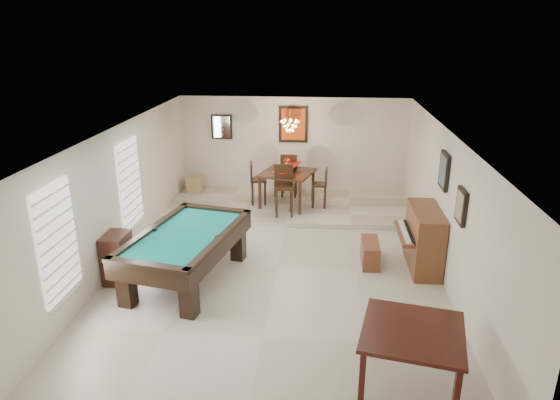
% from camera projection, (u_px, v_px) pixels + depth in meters
% --- Properties ---
extents(ground_plane, '(6.00, 9.00, 0.02)m').
position_uv_depth(ground_plane, '(277.00, 268.00, 9.45)').
color(ground_plane, beige).
extents(wall_back, '(6.00, 0.04, 2.60)m').
position_uv_depth(wall_back, '(293.00, 146.00, 13.25)').
color(wall_back, silver).
rests_on(wall_back, ground_plane).
extents(wall_front, '(6.00, 0.04, 2.60)m').
position_uv_depth(wall_front, '(232.00, 360.00, 4.79)').
color(wall_front, silver).
rests_on(wall_front, ground_plane).
extents(wall_left, '(0.04, 9.00, 2.60)m').
position_uv_depth(wall_left, '(117.00, 198.00, 9.28)').
color(wall_left, silver).
rests_on(wall_left, ground_plane).
extents(wall_right, '(0.04, 9.00, 2.60)m').
position_uv_depth(wall_right, '(447.00, 208.00, 8.77)').
color(wall_right, silver).
rests_on(wall_right, ground_plane).
extents(ceiling, '(6.00, 9.00, 0.04)m').
position_uv_depth(ceiling, '(277.00, 132.00, 8.59)').
color(ceiling, white).
rests_on(ceiling, wall_back).
extents(dining_step, '(6.00, 2.50, 0.12)m').
position_uv_depth(dining_step, '(290.00, 206.00, 12.49)').
color(dining_step, beige).
rests_on(dining_step, ground_plane).
extents(window_left_front, '(0.06, 1.00, 1.70)m').
position_uv_depth(window_left_front, '(57.00, 242.00, 7.17)').
color(window_left_front, white).
rests_on(window_left_front, wall_left).
extents(window_left_rear, '(0.06, 1.00, 1.70)m').
position_uv_depth(window_left_rear, '(130.00, 184.00, 9.80)').
color(window_left_rear, white).
rests_on(window_left_rear, wall_left).
extents(pool_table, '(1.96, 2.92, 0.89)m').
position_uv_depth(pool_table, '(187.00, 257.00, 8.86)').
color(pool_table, black).
rests_on(pool_table, ground_plane).
extents(square_table, '(1.43, 1.43, 0.84)m').
position_uv_depth(square_table, '(410.00, 359.00, 6.20)').
color(square_table, black).
rests_on(square_table, ground_plane).
extents(upright_piano, '(0.77, 1.38, 1.15)m').
position_uv_depth(upright_piano, '(417.00, 239.00, 9.31)').
color(upright_piano, brown).
rests_on(upright_piano, ground_plane).
extents(piano_bench, '(0.32, 0.81, 0.45)m').
position_uv_depth(piano_bench, '(370.00, 253.00, 9.55)').
color(piano_bench, brown).
rests_on(piano_bench, ground_plane).
extents(apothecary_chest, '(0.40, 0.59, 0.89)m').
position_uv_depth(apothecary_chest, '(117.00, 258.00, 8.84)').
color(apothecary_chest, black).
rests_on(apothecary_chest, ground_plane).
extents(dining_table, '(1.45, 1.45, 0.97)m').
position_uv_depth(dining_table, '(287.00, 186.00, 12.26)').
color(dining_table, black).
rests_on(dining_table, dining_step).
extents(flower_vase, '(0.14, 0.14, 0.22)m').
position_uv_depth(flower_vase, '(287.00, 163.00, 12.06)').
color(flower_vase, '#9F240D').
rests_on(flower_vase, dining_table).
extents(dining_chair_south, '(0.49, 0.49, 1.18)m').
position_uv_depth(dining_chair_south, '(284.00, 191.00, 11.56)').
color(dining_chair_south, black).
rests_on(dining_chair_south, dining_step).
extents(dining_chair_north, '(0.43, 0.43, 1.15)m').
position_uv_depth(dining_chair_north, '(289.00, 174.00, 12.91)').
color(dining_chair_north, black).
rests_on(dining_chair_north, dining_step).
extents(dining_chair_west, '(0.44, 0.44, 1.06)m').
position_uv_depth(dining_chair_west, '(259.00, 183.00, 12.35)').
color(dining_chair_west, black).
rests_on(dining_chair_west, dining_step).
extents(dining_chair_east, '(0.37, 0.37, 0.97)m').
position_uv_depth(dining_chair_east, '(319.00, 188.00, 12.15)').
color(dining_chair_east, black).
rests_on(dining_chair_east, dining_step).
extents(corner_bench, '(0.40, 0.49, 0.43)m').
position_uv_depth(corner_bench, '(195.00, 184.00, 13.32)').
color(corner_bench, tan).
rests_on(corner_bench, dining_step).
extents(chandelier, '(0.44, 0.44, 0.60)m').
position_uv_depth(chandelier, '(290.00, 122.00, 11.73)').
color(chandelier, '#FFE5B2').
rests_on(chandelier, ceiling).
extents(back_painting, '(0.75, 0.06, 0.95)m').
position_uv_depth(back_painting, '(293.00, 124.00, 13.01)').
color(back_painting, '#D84C14').
rests_on(back_painting, wall_back).
extents(back_mirror, '(0.55, 0.06, 0.65)m').
position_uv_depth(back_mirror, '(222.00, 127.00, 13.21)').
color(back_mirror, white).
rests_on(back_mirror, wall_back).
extents(right_picture_upper, '(0.06, 0.55, 0.65)m').
position_uv_depth(right_picture_upper, '(444.00, 171.00, 8.85)').
color(right_picture_upper, slate).
rests_on(right_picture_upper, wall_right).
extents(right_picture_lower, '(0.06, 0.45, 0.55)m').
position_uv_depth(right_picture_lower, '(461.00, 206.00, 7.70)').
color(right_picture_lower, gray).
rests_on(right_picture_lower, wall_right).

